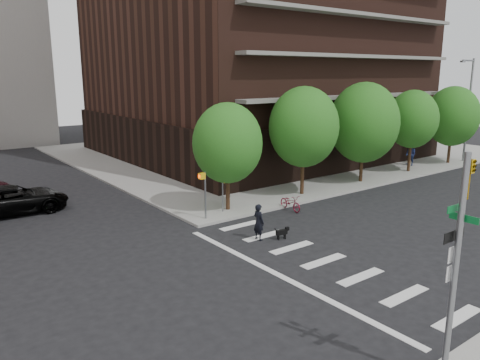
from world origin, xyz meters
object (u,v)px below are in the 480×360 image
object	(u,v)px
parked_car_black	(13,200)
scooter	(290,202)
dog_walker	(259,222)
pedestrian_far	(411,154)
traffic_signal	(453,287)

from	to	relation	value
parked_car_black	scooter	xyz separation A→B (m)	(13.17, -9.11, -0.35)
scooter	dog_walker	xyz separation A→B (m)	(-4.65, -2.73, 0.42)
dog_walker	pedestrian_far	world-z (taller)	pedestrian_far
parked_car_black	scooter	bearing A→B (deg)	-122.70
scooter	pedestrian_far	size ratio (longest dim) A/B	0.94
traffic_signal	dog_walker	distance (m)	11.77
traffic_signal	parked_car_black	xyz separation A→B (m)	(-5.60, 23.11, -1.87)
pedestrian_far	traffic_signal	bearing A→B (deg)	-41.64
scooter	pedestrian_far	bearing A→B (deg)	15.89
parked_car_black	dog_walker	distance (m)	14.59
traffic_signal	scooter	world-z (taller)	traffic_signal
traffic_signal	pedestrian_far	world-z (taller)	traffic_signal
parked_car_black	scooter	world-z (taller)	parked_car_black
scooter	dog_walker	world-z (taller)	dog_walker
traffic_signal	scooter	xyz separation A→B (m)	(7.57, 13.99, -2.22)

